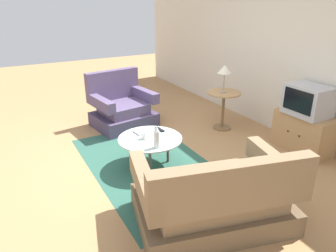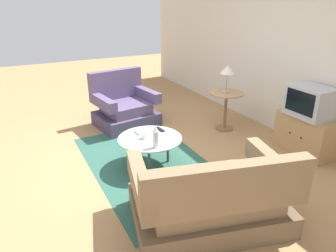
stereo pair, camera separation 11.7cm
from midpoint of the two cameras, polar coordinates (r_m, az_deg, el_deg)
name	(u,v)px [view 2 (the right image)]	position (r m, az deg, el deg)	size (l,w,h in m)	color
ground_plane	(151,161)	(4.45, -2.41, -6.39)	(16.00, 16.00, 0.00)	#AD7F51
back_wall	(290,51)	(5.44, 21.80, 12.49)	(9.00, 0.12, 2.70)	beige
area_rug	(151,165)	(4.34, -2.39, -7.14)	(2.68, 1.51, 0.00)	#2D5B4C
armchair	(124,108)	(5.64, -7.33, 3.26)	(0.96, 1.09, 0.94)	#4B3E5C
couch	(211,199)	(3.23, 8.86, -12.91)	(1.33, 1.70, 0.87)	brown
coffee_table	(150,140)	(4.17, -2.46, -2.51)	(0.85, 0.85, 0.42)	#B2C6C1
side_table	(226,103)	(5.44, 11.02, 4.13)	(0.56, 0.56, 0.65)	tan
tv_stand	(305,134)	(5.03, 24.17, -1.36)	(0.84, 0.42, 0.57)	tan
television	(311,102)	(4.86, 25.01, 4.00)	(0.58, 0.46, 0.43)	#B7B7BC
table_lamp	(227,71)	(5.30, 11.30, 9.80)	(0.24, 0.24, 0.45)	#9E937A
vase	(156,137)	(3.83, -1.37, -2.00)	(0.07, 0.07, 0.29)	white
mug	(144,135)	(4.11, -3.57, -1.71)	(0.12, 0.07, 0.09)	white
tv_remote_dark	(160,129)	(4.38, -0.69, -0.60)	(0.18, 0.07, 0.02)	black
tv_remote_silver	(137,133)	(4.29, -4.77, -1.22)	(0.17, 0.06, 0.02)	#B2B2B7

